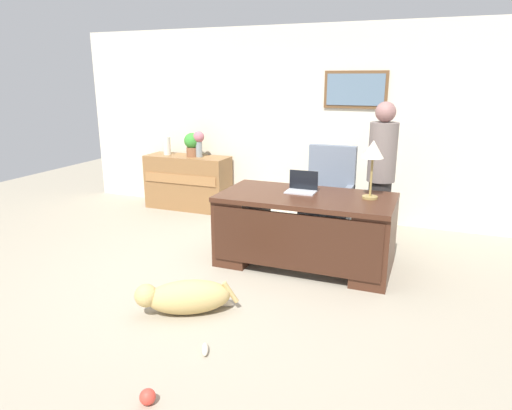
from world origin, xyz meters
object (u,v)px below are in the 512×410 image
dog_lying (185,297)px  desk_lamp (373,153)px  armchair (328,198)px  person_standing (381,175)px  dog_toy_plush (224,304)px  vase_with_flowers (199,141)px  dog_toy_bone (205,349)px  credenza (188,182)px  laptop (302,187)px  potted_plant (192,143)px  vase_empty (167,146)px  dog_toy_ball (148,397)px  desk (305,228)px

dog_lying → desk_lamp: (1.32, 1.56, 1.11)m
armchair → person_standing: size_ratio=0.67×
armchair → dog_toy_plush: 2.31m
armchair → desk_lamp: size_ratio=1.93×
vase_with_flowers → desk_lamp: bearing=-27.0°
vase_with_flowers → dog_toy_bone: bearing=-61.4°
credenza → laptop: 2.66m
dog_toy_plush → dog_toy_bone: bearing=-75.9°
laptop → dog_lying: bearing=-110.6°
laptop → potted_plant: 2.55m
vase_with_flowers → dog_toy_plush: (1.69, -2.72, -1.05)m
laptop → vase_with_flowers: bearing=145.5°
dog_lying → vase_empty: bearing=123.9°
dog_toy_ball → desk: bearing=82.9°
dog_lying → vase_with_flowers: 3.41m
dog_toy_ball → dog_toy_bone: size_ratio=0.63×
credenza → person_standing: bearing=-13.7°
vase_empty → potted_plant: bearing=0.0°
armchair → desk: bearing=-91.0°
dog_toy_ball → desk_lamp: bearing=70.2°
dog_toy_bone → person_standing: bearing=71.3°
vase_with_flowers → potted_plant: vase_with_flowers is taller
credenza → armchair: bearing=-12.1°
desk → dog_toy_ball: desk is taller
credenza → vase_with_flowers: (0.21, 0.00, 0.66)m
dog_lying → desk_lamp: desk_lamp is taller
desk_lamp → dog_lying: bearing=-130.4°
dog_toy_plush → laptop: bearing=76.3°
laptop → vase_with_flowers: 2.46m
credenza → desk_lamp: size_ratio=2.18×
laptop → vase_empty: 2.93m
desk → person_standing: 1.15m
desk → potted_plant: bearing=145.2°
person_standing → dog_toy_ball: bearing=-106.5°
armchair → laptop: 0.95m
person_standing → armchair: bearing=160.8°
armchair → vase_with_flowers: bearing=166.7°
desk → dog_lying: size_ratio=2.29×
credenza → vase_empty: size_ratio=4.62×
potted_plant → dog_toy_bone: potted_plant is taller
vase_with_flowers → dog_toy_bone: size_ratio=2.35×
credenza → vase_empty: bearing=179.8°
dog_lying → dog_toy_ball: 1.16m
potted_plant → dog_toy_ball: 4.59m
credenza → laptop: laptop is taller
dog_lying → laptop: (0.59, 1.57, 0.69)m
armchair → dog_toy_plush: bearing=-101.0°
desk → dog_toy_ball: bearing=-97.1°
vase_with_flowers → potted_plant: 0.12m
vase_with_flowers → dog_toy_ball: vase_with_flowers is taller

